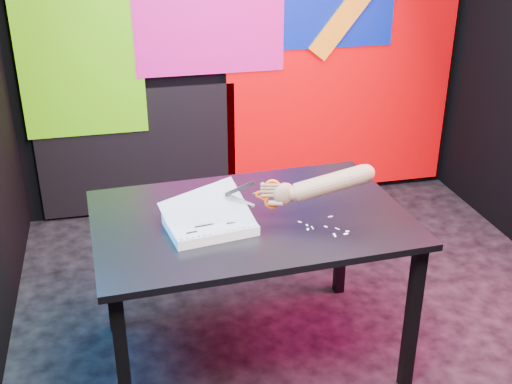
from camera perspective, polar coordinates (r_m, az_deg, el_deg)
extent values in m
cube|color=black|center=(3.38, 5.00, -11.58)|extent=(3.00, 3.00, 0.01)
cube|color=black|center=(4.20, -0.79, 16.13)|extent=(3.00, 0.01, 2.70)
cube|color=#E20106|center=(4.46, 7.63, 9.89)|extent=(1.60, 0.02, 1.60)
cube|color=#DE1283|center=(4.11, -4.17, 15.85)|extent=(0.95, 0.02, 0.80)
cube|color=#58DA09|center=(4.11, -15.36, 11.49)|extent=(0.75, 0.02, 1.00)
cube|color=black|center=(4.32, -10.41, 3.55)|extent=(1.30, 0.02, 0.85)
cube|color=black|center=(2.58, -11.70, -15.38)|extent=(0.05, 0.05, 0.72)
cube|color=black|center=(3.21, -12.97, -6.55)|extent=(0.05, 0.05, 0.72)
cube|color=black|center=(2.87, 13.71, -10.88)|extent=(0.05, 0.05, 0.72)
cube|color=black|center=(3.45, 7.63, -3.72)|extent=(0.05, 0.05, 0.72)
cube|color=#242328|center=(2.77, -0.50, -2.39)|extent=(1.38, 0.95, 0.03)
cube|color=white|center=(2.65, -4.11, -2.93)|extent=(0.38, 0.30, 0.04)
cube|color=white|center=(2.64, -4.13, -2.53)|extent=(0.38, 0.30, 0.00)
cube|color=white|center=(2.64, -4.13, -2.44)|extent=(0.37, 0.28, 0.10)
cube|color=white|center=(2.64, -4.41, -1.85)|extent=(0.39, 0.27, 0.18)
cylinder|color=black|center=(2.51, -6.66, -4.24)|extent=(0.01, 0.01, 0.00)
cylinder|color=black|center=(2.51, -6.14, -4.15)|extent=(0.01, 0.01, 0.00)
cylinder|color=black|center=(2.52, -5.62, -4.05)|extent=(0.01, 0.01, 0.00)
cylinder|color=black|center=(2.52, -5.11, -3.96)|extent=(0.01, 0.01, 0.00)
cylinder|color=black|center=(2.53, -4.59, -3.87)|extent=(0.01, 0.01, 0.00)
cylinder|color=black|center=(2.54, -4.08, -3.77)|extent=(0.01, 0.01, 0.00)
cylinder|color=black|center=(2.54, -3.58, -3.68)|extent=(0.01, 0.01, 0.00)
cylinder|color=black|center=(2.55, -3.07, -3.58)|extent=(0.01, 0.01, 0.00)
cylinder|color=black|center=(2.55, -2.57, -3.49)|extent=(0.01, 0.01, 0.00)
cylinder|color=black|center=(2.56, -2.07, -3.40)|extent=(0.01, 0.01, 0.00)
cylinder|color=black|center=(2.57, -1.57, -3.30)|extent=(0.01, 0.01, 0.00)
cylinder|color=black|center=(2.58, -1.08, -3.21)|extent=(0.01, 0.01, 0.00)
cylinder|color=black|center=(2.58, -0.59, -3.12)|extent=(0.01, 0.01, 0.00)
cylinder|color=black|center=(2.59, -0.10, -3.02)|extent=(0.01, 0.01, 0.00)
cylinder|color=black|center=(2.70, -7.98, -2.00)|extent=(0.01, 0.01, 0.00)
cylinder|color=black|center=(2.71, -7.50, -1.92)|extent=(0.01, 0.01, 0.00)
cylinder|color=black|center=(2.71, -7.02, -1.84)|extent=(0.01, 0.01, 0.00)
cylinder|color=black|center=(2.72, -6.54, -1.75)|extent=(0.01, 0.01, 0.00)
cylinder|color=black|center=(2.72, -6.06, -1.67)|extent=(0.01, 0.01, 0.00)
cylinder|color=black|center=(2.73, -5.58, -1.59)|extent=(0.01, 0.01, 0.00)
cylinder|color=black|center=(2.74, -5.11, -1.51)|extent=(0.01, 0.01, 0.00)
cylinder|color=black|center=(2.74, -4.64, -1.42)|extent=(0.01, 0.01, 0.00)
cylinder|color=black|center=(2.75, -4.17, -1.34)|extent=(0.01, 0.01, 0.00)
cylinder|color=black|center=(2.75, -3.70, -1.26)|extent=(0.01, 0.01, 0.00)
cylinder|color=black|center=(2.76, -3.23, -1.18)|extent=(0.01, 0.01, 0.00)
cylinder|color=black|center=(2.77, -2.77, -1.10)|extent=(0.01, 0.01, 0.00)
cylinder|color=black|center=(2.77, -2.31, -1.02)|extent=(0.01, 0.01, 0.00)
cylinder|color=black|center=(2.78, -1.85, -0.94)|extent=(0.01, 0.01, 0.00)
cube|color=black|center=(2.66, -6.10, -2.38)|extent=(0.06, 0.02, 0.00)
cube|color=black|center=(2.67, -3.94, -2.18)|extent=(0.05, 0.02, 0.00)
cube|color=black|center=(2.60, -4.64, -2.98)|extent=(0.08, 0.02, 0.00)
cube|color=black|center=(2.62, -2.25, -2.75)|extent=(0.04, 0.02, 0.00)
cube|color=black|center=(2.56, -5.74, -3.59)|extent=(0.05, 0.02, 0.00)
cube|color=#B6B6B6|center=(2.64, -1.47, 0.30)|extent=(0.12, 0.03, 0.07)
cube|color=#B6B6B6|center=(2.66, -1.46, -0.75)|extent=(0.12, 0.03, 0.07)
cylinder|color=#B6B6B6|center=(2.65, -0.18, -0.22)|extent=(0.02, 0.01, 0.01)
cube|color=#F95209|center=(2.66, 0.29, -0.42)|extent=(0.05, 0.02, 0.03)
cube|color=#F95209|center=(2.65, 0.29, 0.00)|extent=(0.05, 0.02, 0.03)
torus|color=#F95209|center=(2.64, 1.46, 0.45)|extent=(0.07, 0.03, 0.07)
torus|color=#F95209|center=(2.67, 1.45, -0.84)|extent=(0.07, 0.03, 0.07)
ellipsoid|color=#B37159|center=(2.66, 2.52, -0.19)|extent=(0.10, 0.06, 0.10)
cylinder|color=#B37159|center=(2.65, 1.45, -0.28)|extent=(0.08, 0.03, 0.02)
cylinder|color=#B37159|center=(2.65, 1.46, 0.07)|extent=(0.07, 0.03, 0.02)
cylinder|color=#B37159|center=(2.64, 1.46, 0.39)|extent=(0.07, 0.03, 0.02)
cylinder|color=#B37159|center=(2.63, 1.46, 0.66)|extent=(0.06, 0.03, 0.02)
cylinder|color=#B37159|center=(2.66, 1.78, -1.00)|extent=(0.07, 0.05, 0.03)
cylinder|color=#B37159|center=(2.66, 3.55, -0.10)|extent=(0.07, 0.08, 0.07)
cylinder|color=#B37159|center=(2.66, 6.65, 0.77)|extent=(0.32, 0.14, 0.16)
sphere|color=#B37159|center=(2.66, 9.74, 1.64)|extent=(0.08, 0.08, 0.08)
cube|color=white|center=(2.68, 5.03, -3.17)|extent=(0.00, 0.03, 0.00)
cube|color=white|center=(2.64, 8.00, -3.70)|extent=(0.02, 0.02, 0.00)
cube|color=white|center=(2.66, 4.64, -3.32)|extent=(0.01, 0.02, 0.00)
cube|color=white|center=(2.72, 3.91, -2.66)|extent=(0.02, 0.02, 0.00)
cube|color=white|center=(2.68, 7.24, -3.25)|extent=(0.02, 0.02, 0.00)
cube|color=white|center=(2.69, 4.55, -2.95)|extent=(0.01, 0.01, 0.00)
cube|color=white|center=(2.77, 6.64, -2.18)|extent=(0.02, 0.01, 0.00)
cube|color=white|center=(2.66, 8.13, -3.47)|extent=(0.02, 0.01, 0.00)
cube|color=white|center=(2.63, 7.01, -3.82)|extent=(0.01, 0.03, 0.00)
cube|color=white|center=(2.69, 6.22, -3.08)|extent=(0.01, 0.02, 0.00)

